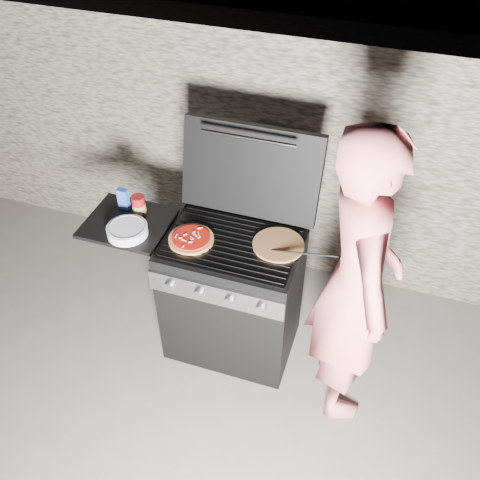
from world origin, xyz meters
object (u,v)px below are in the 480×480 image
(sauce_jar, at_px, (139,205))
(person, at_px, (356,284))
(pizza_topped, at_px, (191,238))
(gas_grill, at_px, (196,287))

(sauce_jar, xyz_separation_m, person, (1.37, -0.23, -0.02))
(pizza_topped, bearing_deg, gas_grill, 109.92)
(sauce_jar, height_order, person, person)
(person, bearing_deg, pizza_topped, 64.76)
(sauce_jar, distance_m, person, 1.38)
(pizza_topped, distance_m, sauce_jar, 0.43)
(person, bearing_deg, gas_grill, 61.95)
(gas_grill, bearing_deg, pizza_topped, -70.08)
(pizza_topped, bearing_deg, sauce_jar, 159.96)
(pizza_topped, height_order, sauce_jar, sauce_jar)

